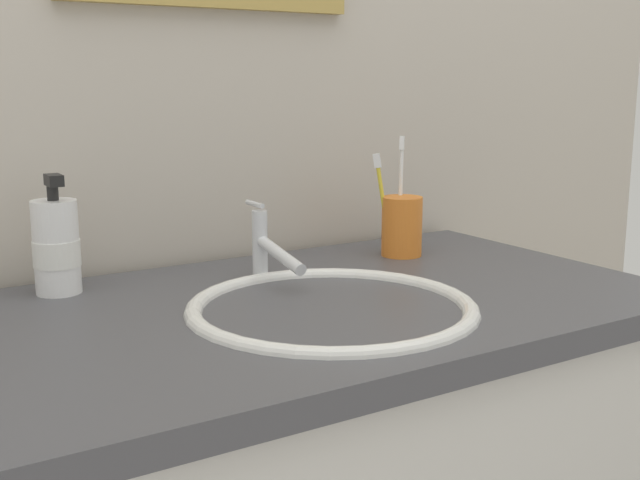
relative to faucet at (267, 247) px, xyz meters
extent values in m
cube|color=beige|center=(0.00, 0.21, 0.31)|extent=(2.22, 0.04, 2.40)
cube|color=#4C4C51|center=(0.00, -0.12, -0.07)|extent=(1.02, 0.59, 0.04)
ellipsoid|color=white|center=(0.00, -0.18, -0.09)|extent=(0.34, 0.34, 0.08)
torus|color=white|center=(0.00, -0.18, -0.05)|extent=(0.39, 0.39, 0.02)
cylinder|color=#595B60|center=(0.00, -0.18, -0.13)|extent=(0.03, 0.03, 0.01)
cylinder|color=silver|center=(0.00, 0.02, 0.00)|extent=(0.02, 0.02, 0.11)
cylinder|color=silver|center=(0.00, -0.04, 0.00)|extent=(0.02, 0.13, 0.04)
cylinder|color=silver|center=(0.00, 0.04, 0.06)|extent=(0.01, 0.05, 0.01)
cylinder|color=orange|center=(0.28, 0.03, 0.00)|extent=(0.07, 0.07, 0.10)
cylinder|color=yellow|center=(0.25, 0.05, 0.03)|extent=(0.03, 0.03, 0.16)
cube|color=white|center=(0.24, 0.05, 0.11)|extent=(0.02, 0.02, 0.03)
cylinder|color=white|center=(0.29, 0.05, 0.05)|extent=(0.03, 0.03, 0.19)
cube|color=white|center=(0.30, 0.06, 0.14)|extent=(0.02, 0.02, 0.03)
cylinder|color=white|center=(-0.29, 0.10, 0.01)|extent=(0.06, 0.06, 0.14)
cylinder|color=black|center=(-0.29, 0.10, 0.09)|extent=(0.02, 0.02, 0.02)
cube|color=black|center=(-0.29, 0.09, 0.11)|extent=(0.02, 0.04, 0.02)
cylinder|color=white|center=(-0.29, 0.10, 0.01)|extent=(0.07, 0.07, 0.04)
camera|label=1|loc=(-0.56, -1.04, 0.25)|focal=44.44mm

